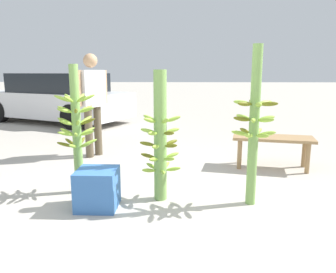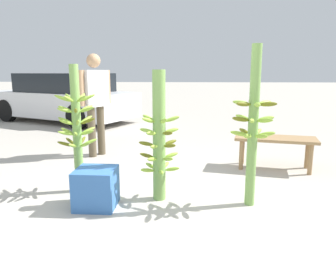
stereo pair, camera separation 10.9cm
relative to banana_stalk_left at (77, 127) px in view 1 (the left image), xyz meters
name	(u,v)px [view 1 (the left image)]	position (x,y,z in m)	size (l,w,h in m)	color
ground_plane	(159,206)	(0.95, -0.39, -0.76)	(80.00, 80.00, 0.00)	#B2AA9E
banana_stalk_left	(77,127)	(0.00, 0.00, 0.00)	(0.45, 0.45, 1.45)	#7AA851
banana_stalk_center	(160,138)	(0.95, -0.18, -0.08)	(0.45, 0.45, 1.39)	#7AA851
banana_stalk_right	(254,125)	(1.91, -0.27, 0.08)	(0.46, 0.46, 1.64)	#7AA851
vendor_person	(92,96)	(-0.26, 1.65, 0.22)	(0.44, 0.61, 1.65)	brown
market_bench	(273,142)	(2.48, 1.06, -0.37)	(1.18, 0.66, 0.46)	#99754C
parked_car	(56,98)	(-2.27, 5.34, -0.12)	(4.53, 3.27, 1.33)	silver
produce_crate	(97,189)	(0.32, -0.43, -0.56)	(0.40, 0.40, 0.40)	#386BB2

